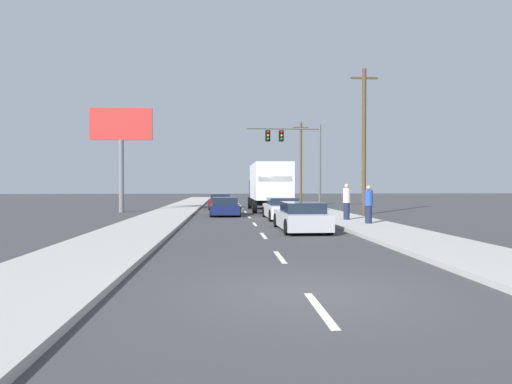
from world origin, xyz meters
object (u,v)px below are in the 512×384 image
Objects in this scene: car_maroon at (220,202)px; car_white at (282,209)px; box_truck at (269,184)px; pedestrian_mid_block at (347,202)px; car_silver at (301,217)px; utility_pole_far at (301,161)px; car_navy at (225,207)px; roadside_billboard at (121,137)px; traffic_signal_mast at (291,145)px; utility_pole_mid at (364,140)px; pedestrian_near_corner at (369,204)px.

car_white is (3.66, -11.27, 0.01)m from car_maroon.
box_truck is 10.46m from pedestrian_mid_block.
car_silver is 34.35m from utility_pole_far.
car_silver is (3.24, -9.71, 0.04)m from car_navy.
roadside_billboard is at bearing 146.87° from car_white.
car_white reaches higher than car_maroon.
utility_pole_far is (3.23, 13.28, -0.68)m from traffic_signal_mast.
car_silver is 0.60× the size of roadside_billboard.
car_maroon is at bearing 133.77° from box_truck.
utility_pole_mid is (3.29, -10.39, -0.62)m from traffic_signal_mast.
box_truck reaches higher than pedestrian_near_corner.
roadside_billboard reaches higher than traffic_signal_mast.
roadside_billboard is 17.23m from pedestrian_mid_block.
pedestrian_mid_block is at bearing -41.35° from car_navy.
car_white is 0.48× the size of utility_pole_far.
car_silver is 21.06m from traffic_signal_mast.
car_navy is at bearing 138.65° from pedestrian_mid_block.
car_maroon is 8.36m from traffic_signal_mast.
pedestrian_mid_block is at bearing -115.70° from utility_pole_mid.
car_navy is 0.90× the size of car_silver.
car_maroon is at bearing -158.48° from traffic_signal_mast.
traffic_signal_mast is 19.06m from pedestrian_near_corner.
car_white is at bearing -102.13° from utility_pole_far.
car_maroon is at bearing 108.02° from car_white.
traffic_signal_mast reaches higher than pedestrian_near_corner.
pedestrian_near_corner is (7.14, -16.04, 0.47)m from car_maroon.
car_white is 1.00× the size of car_silver.
roadside_billboard is (-16.55, 3.64, 0.44)m from utility_pole_mid.
pedestrian_mid_block is (0.50, -16.18, -4.47)m from traffic_signal_mast.
pedestrian_mid_block reaches higher than car_silver.
car_silver is at bearing -99.89° from utility_pole_far.
car_white is 13.64m from roadside_billboard.
roadside_billboard is at bearing 152.65° from car_navy.
traffic_signal_mast is 13.69m from utility_pole_far.
box_truck reaches higher than car_maroon.
pedestrian_mid_block is (-0.40, 2.32, 0.05)m from pedestrian_near_corner.
utility_pole_far is 29.83m from pedestrian_mid_block.
utility_pole_far is 5.29× the size of pedestrian_near_corner.
car_white is at bearing 141.42° from pedestrian_mid_block.
utility_pole_mid is 9.31m from pedestrian_near_corner.
utility_pole_far is (5.85, 33.58, 4.30)m from car_silver.
car_silver is at bearing -78.54° from car_maroon.
traffic_signal_mast reaches higher than car_navy.
car_white is 6.57m from car_silver.
car_navy is 0.42× the size of utility_pole_mid.
roadside_billboard is at bearing -177.26° from box_truck.
roadside_billboard is at bearing 145.59° from pedestrian_mid_block.
car_white is 2.40× the size of pedestrian_mid_block.
roadside_billboard is at bearing 167.60° from utility_pole_mid.
car_white is 2.52× the size of pedestrian_near_corner.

